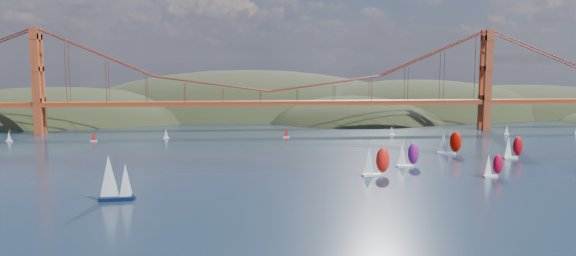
# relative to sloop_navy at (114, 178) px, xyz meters

# --- Properties ---
(ground) EXTENTS (1200.00, 1200.00, 0.00)m
(ground) POSITION_rel_sloop_navy_xyz_m (51.58, -35.20, -6.32)
(ground) COLOR black
(ground) RESTS_ON ground
(headlands) EXTENTS (725.00, 225.00, 96.00)m
(headlands) POSITION_rel_sloop_navy_xyz_m (96.52, 243.09, -18.78)
(headlands) COLOR black
(headlands) RESTS_ON ground
(bridge) EXTENTS (552.00, 12.00, 55.00)m
(bridge) POSITION_rel_sloop_navy_xyz_m (49.83, 144.80, 25.91)
(bridge) COLOR #953313
(bridge) RESTS_ON ground
(sloop_navy) EXTENTS (9.41, 5.58, 14.33)m
(sloop_navy) POSITION_rel_sloop_navy_xyz_m (0.00, 0.00, 0.00)
(sloop_navy) COLOR black
(sloop_navy) RESTS_ON ground
(racer_0) EXTENTS (9.68, 4.39, 10.95)m
(racer_0) POSITION_rel_sloop_navy_xyz_m (80.36, 26.10, -1.15)
(racer_0) COLOR white
(racer_0) RESTS_ON ground
(racer_1) EXTENTS (7.71, 4.47, 8.64)m
(racer_1) POSITION_rel_sloop_navy_xyz_m (119.08, 21.09, -2.24)
(racer_1) COLOR silver
(racer_1) RESTS_ON ground
(racer_3) EXTENTS (8.79, 4.64, 9.87)m
(racer_3) POSITION_rel_sloop_navy_xyz_m (142.87, 54.47, -1.66)
(racer_3) COLOR silver
(racer_3) RESTS_ON ground
(racer_5) EXTENTS (9.71, 6.50, 10.87)m
(racer_5) POSITION_rel_sloop_navy_xyz_m (121.21, 65.91, -1.19)
(racer_5) COLOR white
(racer_5) RESTS_ON ground
(racer_rwb) EXTENTS (8.79, 4.08, 9.93)m
(racer_rwb) POSITION_rel_sloop_navy_xyz_m (95.89, 40.72, -1.63)
(racer_rwb) COLOR silver
(racer_rwb) RESTS_ON ground
(distant_boat_1) EXTENTS (3.00, 2.00, 4.70)m
(distant_boat_1) POSITION_rel_sloop_navy_xyz_m (-74.90, 120.40, -3.92)
(distant_boat_1) COLOR silver
(distant_boat_1) RESTS_ON ground
(distant_boat_2) EXTENTS (3.00, 2.00, 4.70)m
(distant_boat_2) POSITION_rel_sloop_navy_xyz_m (-34.49, 116.48, -3.92)
(distant_boat_2) COLOR silver
(distant_boat_2) RESTS_ON ground
(distant_boat_3) EXTENTS (3.00, 2.00, 4.70)m
(distant_boat_3) POSITION_rel_sloop_navy_xyz_m (-1.22, 123.63, -3.92)
(distant_boat_3) COLOR silver
(distant_boat_3) RESTS_ON ground
(distant_boat_4) EXTENTS (3.00, 2.00, 4.70)m
(distant_boat_4) POSITION_rel_sloop_navy_xyz_m (174.25, 122.91, -3.92)
(distant_boat_4) COLOR silver
(distant_boat_4) RESTS_ON ground
(distant_boat_8) EXTENTS (3.00, 2.00, 4.70)m
(distant_boat_8) POSITION_rel_sloop_navy_xyz_m (113.46, 124.81, -3.92)
(distant_boat_8) COLOR silver
(distant_boat_8) RESTS_ON ground
(distant_boat_9) EXTENTS (3.00, 2.00, 4.70)m
(distant_boat_9) POSITION_rel_sloop_navy_xyz_m (58.46, 121.61, -3.92)
(distant_boat_9) COLOR silver
(distant_boat_9) RESTS_ON ground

